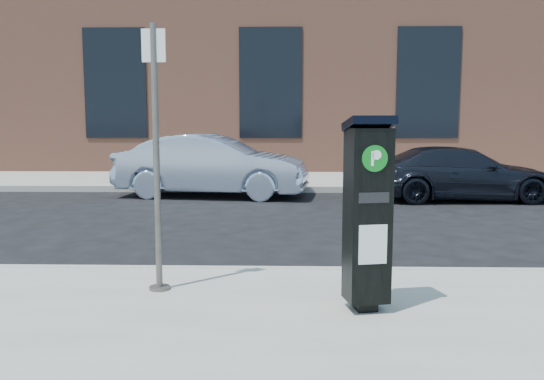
{
  "coord_description": "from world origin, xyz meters",
  "views": [
    {
      "loc": [
        0.52,
        -6.64,
        1.92
      ],
      "look_at": [
        0.34,
        0.5,
        1.01
      ],
      "focal_mm": 38.0,
      "sensor_mm": 36.0,
      "label": 1
    }
  ],
  "objects_px": {
    "car_silver": "(212,166)",
    "car_dark": "(460,174)",
    "sign_pole": "(156,161)",
    "parking_kiosk": "(367,212)"
  },
  "relations": [
    {
      "from": "sign_pole",
      "to": "parking_kiosk",
      "type": "bearing_deg",
      "value": -14.27
    },
    {
      "from": "parking_kiosk",
      "to": "car_dark",
      "type": "relative_size",
      "value": 0.42
    },
    {
      "from": "car_silver",
      "to": "car_dark",
      "type": "relative_size",
      "value": 1.07
    },
    {
      "from": "sign_pole",
      "to": "car_silver",
      "type": "distance_m",
      "value": 8.17
    },
    {
      "from": "parking_kiosk",
      "to": "car_dark",
      "type": "xyz_separation_m",
      "value": [
        3.3,
        8.22,
        -0.44
      ]
    },
    {
      "from": "car_silver",
      "to": "car_dark",
      "type": "height_order",
      "value": "car_silver"
    },
    {
      "from": "car_silver",
      "to": "car_dark",
      "type": "bearing_deg",
      "value": -87.55
    },
    {
      "from": "sign_pole",
      "to": "car_dark",
      "type": "bearing_deg",
      "value": 56.61
    },
    {
      "from": "parking_kiosk",
      "to": "sign_pole",
      "type": "bearing_deg",
      "value": 153.19
    },
    {
      "from": "sign_pole",
      "to": "car_dark",
      "type": "xyz_separation_m",
      "value": [
        5.34,
        7.64,
        -0.86
      ]
    }
  ]
}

